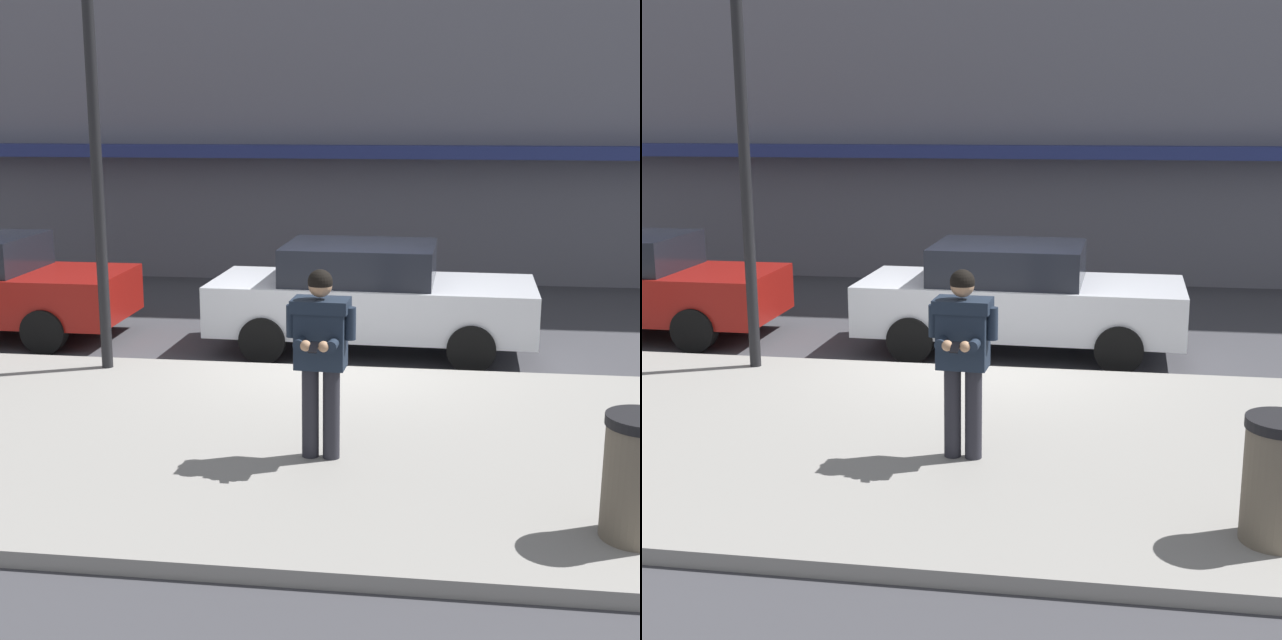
{
  "view_description": "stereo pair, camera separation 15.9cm",
  "coord_description": "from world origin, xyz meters",
  "views": [
    {
      "loc": [
        1.31,
        -11.19,
        3.31
      ],
      "look_at": [
        0.28,
        -3.42,
        1.49
      ],
      "focal_mm": 50.0,
      "sensor_mm": 36.0,
      "label": 1
    },
    {
      "loc": [
        1.47,
        -11.17,
        3.31
      ],
      "look_at": [
        0.28,
        -3.42,
        1.49
      ],
      "focal_mm": 50.0,
      "sensor_mm": 36.0,
      "label": 2
    }
  ],
  "objects": [
    {
      "name": "sidewalk",
      "position": [
        1.0,
        -2.85,
        0.07
      ],
      "size": [
        32.0,
        5.3,
        0.14
      ],
      "primitive_type": "cube",
      "color": "gray",
      "rests_on": "ground"
    },
    {
      "name": "parked_sedan_mid",
      "position": [
        0.39,
        1.11,
        0.79
      ],
      "size": [
        4.56,
        2.04,
        1.54
      ],
      "color": "silver",
      "rests_on": "ground"
    },
    {
      "name": "man_texting_on_phone",
      "position": [
        0.28,
        -3.34,
        1.25
      ],
      "size": [
        0.65,
        0.6,
        1.81
      ],
      "color": "#23232B",
      "rests_on": "sidewalk"
    },
    {
      "name": "trash_bin",
      "position": [
        2.87,
        -4.65,
        0.63
      ],
      "size": [
        0.55,
        0.55,
        0.98
      ],
      "color": "#665B4C",
      "rests_on": "sidewalk"
    },
    {
      "name": "street_lamp_post",
      "position": [
        -2.84,
        -0.65,
        3.14
      ],
      "size": [
        0.36,
        0.36,
        4.88
      ],
      "color": "black",
      "rests_on": "sidewalk"
    },
    {
      "name": "curb_paint_line",
      "position": [
        1.0,
        0.05,
        0.0
      ],
      "size": [
        28.0,
        0.12,
        0.01
      ],
      "primitive_type": "cube",
      "color": "silver",
      "rests_on": "ground"
    },
    {
      "name": "ground_plane",
      "position": [
        0.0,
        0.0,
        0.0
      ],
      "size": [
        80.0,
        80.0,
        0.0
      ],
      "primitive_type": "plane",
      "color": "#3D3D42"
    }
  ]
}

